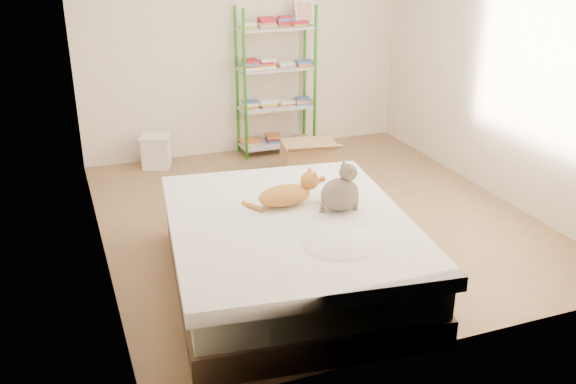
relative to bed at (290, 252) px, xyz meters
name	(u,v)px	position (x,y,z in m)	size (l,w,h in m)	color
room	(317,78)	(0.65, 1.05, 1.03)	(3.81, 4.21, 2.61)	olive
bed	(290,252)	(0.00, 0.00, 0.00)	(1.95, 2.32, 0.54)	brown
orange_cat	(285,193)	(0.05, 0.24, 0.37)	(0.49, 0.26, 0.20)	gold
grey_cat	(340,188)	(0.40, 0.01, 0.45)	(0.26, 0.32, 0.36)	#746753
shelf_unit	(276,81)	(0.95, 2.93, 0.58)	(0.91, 0.36, 1.74)	#28871E
cardboard_box	(309,160)	(0.98, 2.00, -0.08)	(0.62, 0.61, 0.45)	tan
white_bin	(156,151)	(-0.48, 2.90, -0.08)	(0.40, 0.37, 0.37)	white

